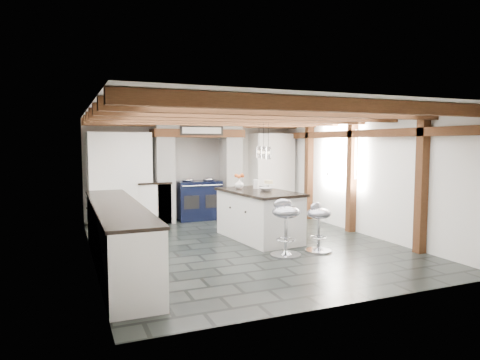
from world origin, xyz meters
name	(u,v)px	position (x,y,z in m)	size (l,w,h in m)	color
ground	(243,245)	(0.00, 0.00, 0.00)	(6.00, 6.00, 0.00)	black
room_shell	(187,179)	(-0.61, 1.42, 1.07)	(6.00, 6.03, 6.00)	white
range_cooker	(198,199)	(0.00, 2.68, 0.47)	(1.00, 0.63, 0.99)	black
kitchen_island	(259,214)	(0.43, 0.31, 0.46)	(1.14, 1.91, 1.20)	white
bar_stool_near	(318,221)	(0.94, -0.91, 0.50)	(0.52, 0.52, 0.81)	silver
bar_stool_far	(286,221)	(0.32, -0.94, 0.56)	(0.50, 0.50, 0.90)	silver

